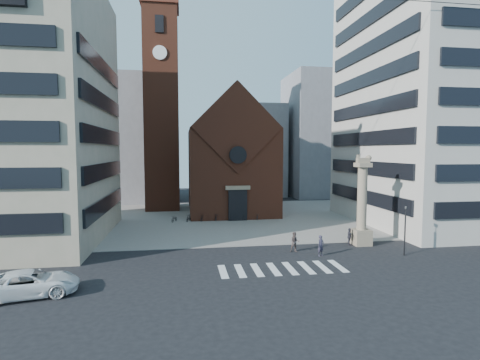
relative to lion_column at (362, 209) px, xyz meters
name	(u,v)px	position (x,y,z in m)	size (l,w,h in m)	color
ground	(266,258)	(-10.01, -3.00, -3.46)	(120.00, 120.00, 0.00)	black
piazza	(235,218)	(-10.01, 16.00, -3.43)	(46.00, 30.00, 0.05)	gray
zebra_crossing	(282,269)	(-9.46, -6.00, -3.45)	(10.20, 3.20, 0.01)	white
church	(230,158)	(-10.01, 22.04, 4.53)	(12.00, 16.65, 18.00)	brown
campanile	(162,106)	(-20.01, 25.00, 12.28)	(5.50, 5.50, 31.20)	brown
building_left	(7,111)	(-34.01, 7.00, 9.54)	(18.00, 20.00, 26.00)	tan
building_right	(437,94)	(13.99, 9.00, 12.54)	(18.00, 22.00, 32.00)	#ABA59B
bg_block_left	(109,140)	(-30.01, 37.00, 7.54)	(16.00, 14.00, 22.00)	gray
bg_block_mid	(247,151)	(-4.01, 42.00, 5.54)	(14.00, 12.00, 18.00)	gray
bg_block_right	(328,136)	(11.99, 39.00, 8.54)	(16.00, 14.00, 24.00)	gray
lion_column	(362,209)	(0.00, 0.00, 0.00)	(1.63, 1.60, 8.68)	gray
traffic_light	(405,229)	(1.99, -4.00, -1.17)	(0.13, 0.16, 4.30)	black
white_car	(30,283)	(-26.44, -8.87, -2.65)	(2.66, 5.78, 1.61)	white
pedestrian_0	(321,246)	(-5.23, -3.07, -2.56)	(0.65, 0.43, 1.80)	#302D3E
pedestrian_1	(295,242)	(-7.07, -1.51, -2.56)	(0.87, 0.68, 1.79)	#594A47
pedestrian_2	(349,237)	(-1.19, 0.00, -2.63)	(0.97, 0.40, 1.65)	#2D2B34
scooter_0	(174,219)	(-18.07, 14.18, -3.00)	(0.54, 1.55, 0.81)	black
scooter_1	(189,218)	(-16.27, 14.18, -2.95)	(0.43, 1.50, 0.90)	black
scooter_2	(203,218)	(-14.47, 14.18, -3.00)	(0.54, 1.55, 0.81)	black
scooter_3	(217,217)	(-12.67, 14.18, -2.95)	(0.43, 1.50, 0.90)	black
scooter_4	(231,217)	(-10.87, 14.18, -3.00)	(0.54, 1.55, 0.81)	black
scooter_5	(245,216)	(-9.07, 14.18, -2.95)	(0.43, 1.50, 0.90)	black
scooter_6	(258,216)	(-7.27, 14.18, -3.00)	(0.54, 1.55, 0.81)	black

